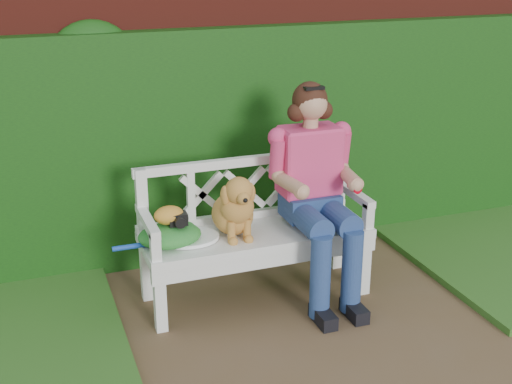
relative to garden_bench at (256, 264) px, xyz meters
name	(u,v)px	position (x,y,z in m)	size (l,w,h in m)	color
ground	(339,364)	(0.17, -0.92, -0.24)	(60.00, 60.00, 0.00)	brown
brick_wall	(233,104)	(0.17, 0.98, 0.86)	(10.00, 0.30, 2.20)	maroon
ivy_hedge	(242,143)	(0.17, 0.76, 0.61)	(10.00, 0.18, 1.70)	#164D0E
garden_bench	(256,264)	(0.00, 0.00, 0.00)	(1.58, 0.60, 0.48)	silver
seated_woman	(312,192)	(0.38, -0.02, 0.47)	(0.60, 0.80, 1.42)	#C82D3E
dog	(234,204)	(-0.15, -0.01, 0.46)	(0.29, 0.39, 0.43)	#AD5524
tennis_racket	(185,239)	(-0.48, 0.00, 0.26)	(0.71, 0.30, 0.03)	white
green_bag	(170,235)	(-0.58, -0.02, 0.31)	(0.40, 0.31, 0.14)	#24782A
camera_item	(178,219)	(-0.53, -0.03, 0.41)	(0.11, 0.09, 0.08)	black
baseball_glove	(169,215)	(-0.58, -0.01, 0.43)	(0.19, 0.14, 0.12)	#BE8026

